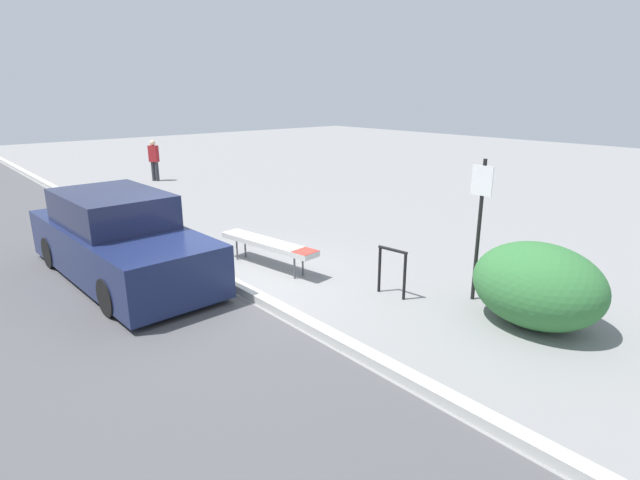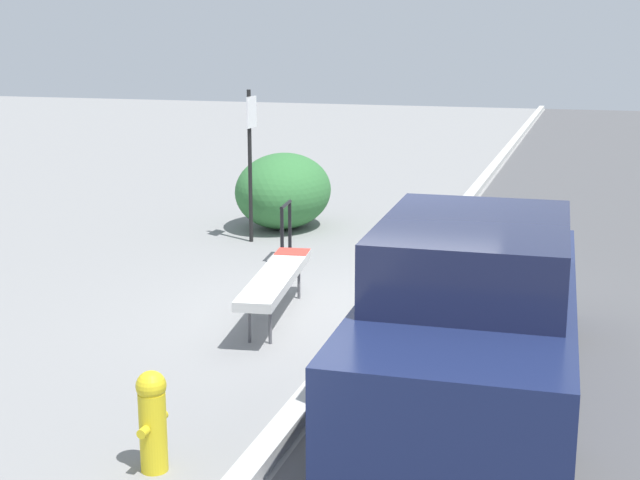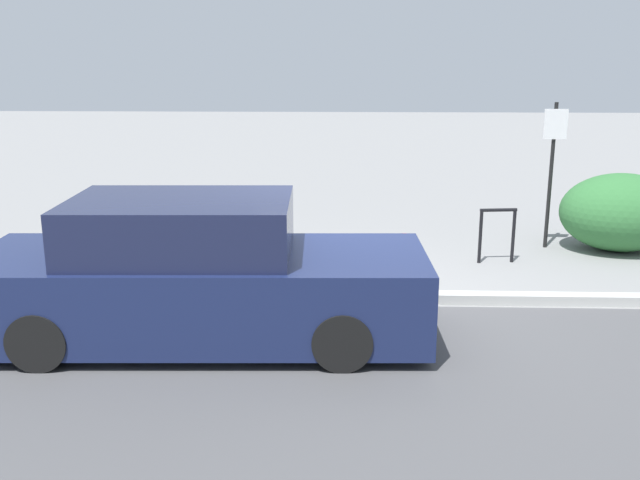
{
  "view_description": "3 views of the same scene",
  "coord_description": "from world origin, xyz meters",
  "views": [
    {
      "loc": [
        7.27,
        -4.13,
        3.28
      ],
      "look_at": [
        1.05,
        1.22,
        0.83
      ],
      "focal_mm": 28.0,
      "sensor_mm": 36.0,
      "label": 1
    },
    {
      "loc": [
        -9.22,
        -2.18,
        3.1
      ],
      "look_at": [
        0.37,
        0.77,
        0.77
      ],
      "focal_mm": 50.0,
      "sensor_mm": 36.0,
      "label": 2
    },
    {
      "loc": [
        -0.07,
        -8.47,
        3.02
      ],
      "look_at": [
        -0.38,
        0.2,
        0.75
      ],
      "focal_mm": 40.0,
      "sensor_mm": 36.0,
      "label": 3
    }
  ],
  "objects": [
    {
      "name": "ground_plane",
      "position": [
        0.0,
        0.0,
        0.0
      ],
      "size": [
        60.0,
        60.0,
        0.0
      ],
      "primitive_type": "plane",
      "color": "gray"
    },
    {
      "name": "curb",
      "position": [
        0.0,
        0.0,
        0.07
      ],
      "size": [
        60.0,
        0.2,
        0.13
      ],
      "color": "#B7B7B2",
      "rests_on": "ground_plane"
    },
    {
      "name": "bench",
      "position": [
        -0.3,
        1.07,
        0.47
      ],
      "size": [
        2.35,
        0.71,
        0.54
      ],
      "rotation": [
        0.0,
        0.0,
        0.14
      ],
      "color": "#515156",
      "rests_on": "ground_plane"
    },
    {
      "name": "bike_rack",
      "position": [
        2.18,
        1.82,
        0.5
      ],
      "size": [
        0.55,
        0.11,
        0.83
      ],
      "rotation": [
        0.0,
        0.0,
        0.12
      ],
      "color": "black",
      "rests_on": "ground_plane"
    },
    {
      "name": "sign_post",
      "position": [
        3.15,
        2.71,
        1.38
      ],
      "size": [
        0.36,
        0.08,
        2.3
      ],
      "color": "black",
      "rests_on": "ground_plane"
    },
    {
      "name": "fire_hydrant",
      "position": [
        -3.9,
        0.71,
        0.41
      ],
      "size": [
        0.36,
        0.22,
        0.77
      ],
      "color": "gold",
      "rests_on": "ground_plane"
    },
    {
      "name": "shrub_hedge",
      "position": [
        4.26,
        2.59,
        0.61
      ],
      "size": [
        1.89,
        1.52,
        1.22
      ],
      "color": "#337038",
      "rests_on": "ground_plane"
    },
    {
      "name": "parked_car_near",
      "position": [
        -1.65,
        -1.26,
        0.69
      ],
      "size": [
        4.85,
        1.89,
        1.56
      ],
      "rotation": [
        0.0,
        0.0,
        0.03
      ],
      "color": "black",
      "rests_on": "ground_plane"
    }
  ]
}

